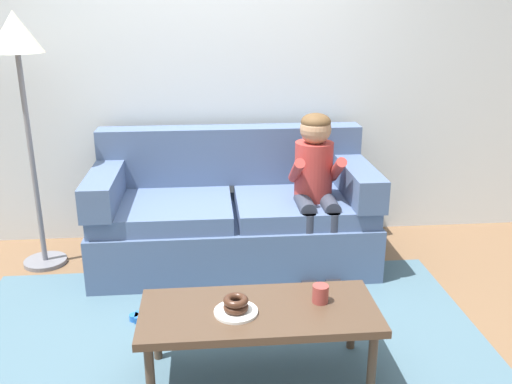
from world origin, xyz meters
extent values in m
plane|color=brown|center=(0.00, 0.00, 0.00)|extent=(10.00, 10.00, 0.00)
cube|color=silver|center=(0.00, 1.40, 1.40)|extent=(8.00, 0.10, 2.80)
cube|color=#476675|center=(0.00, -0.25, 0.01)|extent=(2.94, 1.87, 0.01)
cube|color=slate|center=(0.12, 0.80, 0.19)|extent=(1.94, 0.90, 0.38)
cube|color=slate|center=(-0.36, 0.75, 0.44)|extent=(0.93, 0.74, 0.12)
cube|color=slate|center=(0.61, 0.75, 0.44)|extent=(0.93, 0.74, 0.12)
cube|color=slate|center=(0.12, 1.15, 0.71)|extent=(1.94, 0.20, 0.43)
cube|color=slate|center=(-0.75, 0.80, 0.61)|extent=(0.20, 0.90, 0.22)
cube|color=slate|center=(0.99, 0.80, 0.61)|extent=(0.20, 0.90, 0.22)
cube|color=#4C3828|center=(0.18, -0.53, 0.37)|extent=(1.15, 0.49, 0.04)
cylinder|color=#4C3828|center=(-0.34, -0.71, 0.17)|extent=(0.04, 0.04, 0.35)
cylinder|color=#4C3828|center=(0.69, -0.71, 0.17)|extent=(0.04, 0.04, 0.35)
cylinder|color=#4C3828|center=(-0.34, -0.34, 0.17)|extent=(0.04, 0.04, 0.35)
cylinder|color=#4C3828|center=(0.69, -0.34, 0.17)|extent=(0.04, 0.04, 0.35)
cylinder|color=#AD3833|center=(0.67, 0.72, 0.70)|extent=(0.26, 0.26, 0.40)
sphere|color=tan|center=(0.67, 0.70, 1.00)|extent=(0.21, 0.21, 0.21)
ellipsoid|color=brown|center=(0.67, 0.70, 1.04)|extent=(0.20, 0.20, 0.12)
cylinder|color=#333847|center=(0.59, 0.57, 0.51)|extent=(0.11, 0.30, 0.11)
cylinder|color=#333847|center=(0.59, 0.42, 0.28)|extent=(0.09, 0.09, 0.44)
cube|color=black|center=(0.59, 0.37, 0.03)|extent=(0.10, 0.20, 0.06)
cylinder|color=#AD3833|center=(0.54, 0.62, 0.74)|extent=(0.07, 0.29, 0.23)
cylinder|color=#333847|center=(0.75, 0.57, 0.51)|extent=(0.11, 0.30, 0.11)
cylinder|color=#333847|center=(0.75, 0.42, 0.28)|extent=(0.09, 0.09, 0.44)
cube|color=black|center=(0.75, 0.37, 0.03)|extent=(0.10, 0.20, 0.06)
cylinder|color=#AD3833|center=(0.81, 0.62, 0.74)|extent=(0.07, 0.29, 0.23)
cylinder|color=white|center=(0.06, -0.55, 0.39)|extent=(0.21, 0.21, 0.01)
torus|color=#422619|center=(0.06, -0.55, 0.42)|extent=(0.14, 0.14, 0.04)
torus|color=#422619|center=(0.06, -0.55, 0.45)|extent=(0.14, 0.14, 0.04)
cylinder|color=#993D38|center=(0.48, -0.49, 0.43)|extent=(0.08, 0.08, 0.09)
cube|color=blue|center=(-0.42, 0.04, 0.03)|extent=(0.16, 0.09, 0.05)
cylinder|color=blue|center=(-0.51, 0.04, 0.03)|extent=(0.06, 0.06, 0.05)
cylinder|color=blue|center=(-0.34, 0.04, 0.03)|extent=(0.06, 0.06, 0.05)
cylinder|color=slate|center=(-1.24, 0.89, 0.01)|extent=(0.30, 0.30, 0.03)
cylinder|color=slate|center=(-1.24, 0.89, 0.78)|extent=(0.04, 0.04, 1.51)
cone|color=beige|center=(-1.24, 0.89, 1.62)|extent=(0.34, 0.34, 0.26)
camera|label=1|loc=(-0.05, -2.85, 1.77)|focal=38.68mm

